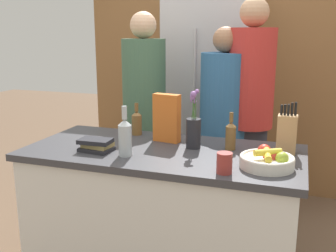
{
  "coord_description": "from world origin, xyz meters",
  "views": [
    {
      "loc": [
        0.74,
        -2.09,
        1.56
      ],
      "look_at": [
        0.0,
        0.09,
        1.02
      ],
      "focal_mm": 42.0,
      "sensor_mm": 36.0,
      "label": 1
    }
  ],
  "objects_px": {
    "refrigerator": "(209,98)",
    "bottle_oil": "(137,122)",
    "bottle_wine": "(125,137)",
    "fruit_bowl": "(268,160)",
    "bottle_vinegar": "(231,135)",
    "person_at_sink": "(144,110)",
    "book_stack": "(96,145)",
    "flower_vase": "(193,129)",
    "person_in_red_tee": "(250,107)",
    "knife_block": "(287,133)",
    "cereal_box": "(167,118)",
    "person_in_blue": "(223,122)",
    "coffee_mug": "(225,163)"
  },
  "relations": [
    {
      "from": "refrigerator",
      "to": "bottle_oil",
      "type": "relative_size",
      "value": 8.99
    },
    {
      "from": "bottle_oil",
      "to": "bottle_wine",
      "type": "relative_size",
      "value": 0.76
    },
    {
      "from": "refrigerator",
      "to": "fruit_bowl",
      "type": "relative_size",
      "value": 7.06
    },
    {
      "from": "bottle_vinegar",
      "to": "person_at_sink",
      "type": "relative_size",
      "value": 0.13
    },
    {
      "from": "refrigerator",
      "to": "book_stack",
      "type": "distance_m",
      "value": 1.66
    },
    {
      "from": "refrigerator",
      "to": "flower_vase",
      "type": "xyz_separation_m",
      "value": [
        0.23,
        -1.39,
        0.04
      ]
    },
    {
      "from": "bottle_wine",
      "to": "person_in_red_tee",
      "type": "relative_size",
      "value": 0.16
    },
    {
      "from": "knife_block",
      "to": "person_in_red_tee",
      "type": "xyz_separation_m",
      "value": [
        -0.3,
        0.69,
        0.01
      ]
    },
    {
      "from": "cereal_box",
      "to": "bottle_vinegar",
      "type": "height_order",
      "value": "cereal_box"
    },
    {
      "from": "flower_vase",
      "to": "refrigerator",
      "type": "bearing_deg",
      "value": 99.3
    },
    {
      "from": "refrigerator",
      "to": "flower_vase",
      "type": "height_order",
      "value": "refrigerator"
    },
    {
      "from": "flower_vase",
      "to": "bottle_wine",
      "type": "height_order",
      "value": "flower_vase"
    },
    {
      "from": "person_in_blue",
      "to": "person_in_red_tee",
      "type": "relative_size",
      "value": 0.89
    },
    {
      "from": "flower_vase",
      "to": "cereal_box",
      "type": "xyz_separation_m",
      "value": [
        -0.2,
        0.08,
        0.04
      ]
    },
    {
      "from": "fruit_bowl",
      "to": "bottle_wine",
      "type": "bearing_deg",
      "value": -175.82
    },
    {
      "from": "fruit_bowl",
      "to": "person_in_red_tee",
      "type": "distance_m",
      "value": 1.01
    },
    {
      "from": "person_at_sink",
      "to": "book_stack",
      "type": "bearing_deg",
      "value": -112.53
    },
    {
      "from": "refrigerator",
      "to": "coffee_mug",
      "type": "relative_size",
      "value": 16.48
    },
    {
      "from": "coffee_mug",
      "to": "bottle_wine",
      "type": "relative_size",
      "value": 0.42
    },
    {
      "from": "fruit_bowl",
      "to": "coffee_mug",
      "type": "bearing_deg",
      "value": -142.01
    },
    {
      "from": "flower_vase",
      "to": "bottle_wine",
      "type": "distance_m",
      "value": 0.42
    },
    {
      "from": "coffee_mug",
      "to": "person_in_red_tee",
      "type": "bearing_deg",
      "value": 91.38
    },
    {
      "from": "book_stack",
      "to": "person_at_sink",
      "type": "relative_size",
      "value": 0.11
    },
    {
      "from": "knife_block",
      "to": "coffee_mug",
      "type": "xyz_separation_m",
      "value": [
        -0.27,
        -0.44,
        -0.06
      ]
    },
    {
      "from": "coffee_mug",
      "to": "bottle_oil",
      "type": "xyz_separation_m",
      "value": [
        -0.7,
        0.55,
        0.03
      ]
    },
    {
      "from": "refrigerator",
      "to": "person_at_sink",
      "type": "bearing_deg",
      "value": -114.68
    },
    {
      "from": "knife_block",
      "to": "person_at_sink",
      "type": "xyz_separation_m",
      "value": [
        -1.1,
        0.56,
        -0.04
      ]
    },
    {
      "from": "bottle_oil",
      "to": "bottle_vinegar",
      "type": "distance_m",
      "value": 0.67
    },
    {
      "from": "cereal_box",
      "to": "person_at_sink",
      "type": "xyz_separation_m",
      "value": [
        -0.38,
        0.55,
        -0.08
      ]
    },
    {
      "from": "bottle_vinegar",
      "to": "bottle_wine",
      "type": "xyz_separation_m",
      "value": [
        -0.53,
        -0.31,
        0.02
      ]
    },
    {
      "from": "bottle_wine",
      "to": "person_at_sink",
      "type": "xyz_separation_m",
      "value": [
        -0.26,
        0.91,
        -0.04
      ]
    },
    {
      "from": "bottle_vinegar",
      "to": "person_in_blue",
      "type": "bearing_deg",
      "value": 104.51
    },
    {
      "from": "bottle_oil",
      "to": "cereal_box",
      "type": "bearing_deg",
      "value": -21.15
    },
    {
      "from": "book_stack",
      "to": "fruit_bowl",
      "type": "bearing_deg",
      "value": 1.39
    },
    {
      "from": "flower_vase",
      "to": "cereal_box",
      "type": "height_order",
      "value": "flower_vase"
    },
    {
      "from": "coffee_mug",
      "to": "book_stack",
      "type": "bearing_deg",
      "value": 170.67
    },
    {
      "from": "fruit_bowl",
      "to": "refrigerator",
      "type": "bearing_deg",
      "value": 112.88
    },
    {
      "from": "bottle_wine",
      "to": "bottle_vinegar",
      "type": "bearing_deg",
      "value": 30.41
    },
    {
      "from": "cereal_box",
      "to": "bottle_wine",
      "type": "xyz_separation_m",
      "value": [
        -0.12,
        -0.36,
        -0.04
      ]
    },
    {
      "from": "flower_vase",
      "to": "person_in_blue",
      "type": "relative_size",
      "value": 0.22
    },
    {
      "from": "flower_vase",
      "to": "person_in_red_tee",
      "type": "xyz_separation_m",
      "value": [
        0.23,
        0.76,
        0.02
      ]
    },
    {
      "from": "knife_block",
      "to": "coffee_mug",
      "type": "bearing_deg",
      "value": -121.26
    },
    {
      "from": "coffee_mug",
      "to": "person_in_blue",
      "type": "distance_m",
      "value": 1.1
    },
    {
      "from": "coffee_mug",
      "to": "person_in_red_tee",
      "type": "relative_size",
      "value": 0.06
    },
    {
      "from": "coffee_mug",
      "to": "person_in_red_tee",
      "type": "distance_m",
      "value": 1.13
    },
    {
      "from": "cereal_box",
      "to": "bottle_oil",
      "type": "distance_m",
      "value": 0.27
    },
    {
      "from": "cereal_box",
      "to": "coffee_mug",
      "type": "height_order",
      "value": "cereal_box"
    },
    {
      "from": "knife_block",
      "to": "coffee_mug",
      "type": "height_order",
      "value": "knife_block"
    },
    {
      "from": "coffee_mug",
      "to": "bottle_vinegar",
      "type": "bearing_deg",
      "value": 96.04
    },
    {
      "from": "refrigerator",
      "to": "cereal_box",
      "type": "distance_m",
      "value": 1.31
    }
  ]
}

